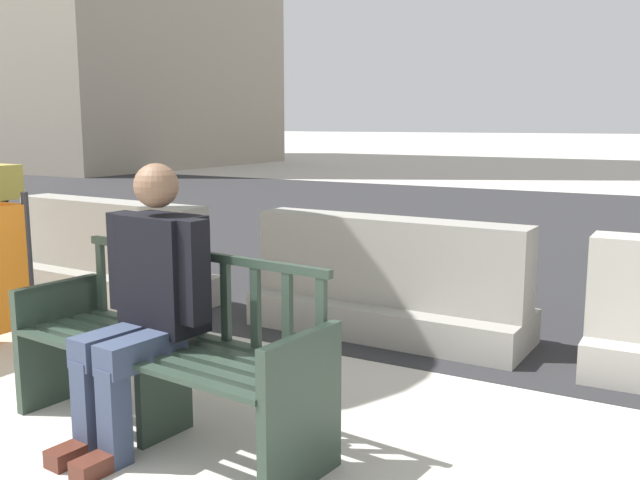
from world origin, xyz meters
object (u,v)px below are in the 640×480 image
(jersey_barrier_centre, at_px, (388,287))
(jersey_barrier_left, at_px, (111,258))
(seated_person, at_px, (147,298))
(street_bench, at_px, (167,357))

(jersey_barrier_centre, relative_size, jersey_barrier_left, 0.99)
(seated_person, bearing_deg, street_bench, 38.06)
(street_bench, relative_size, seated_person, 1.32)
(jersey_barrier_left, bearing_deg, jersey_barrier_centre, 4.19)
(street_bench, xyz_separation_m, jersey_barrier_centre, (0.22, 2.07, -0.06))
(jersey_barrier_left, bearing_deg, street_bench, -39.02)
(jersey_barrier_centre, height_order, jersey_barrier_left, same)
(street_bench, bearing_deg, jersey_barrier_centre, 84.03)
(street_bench, distance_m, seated_person, 0.30)
(seated_person, height_order, jersey_barrier_left, seated_person)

